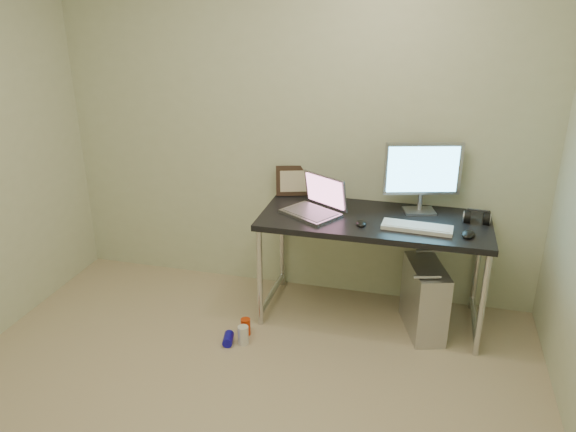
# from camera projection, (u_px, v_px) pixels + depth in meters

# --- Properties ---
(wall_back) EXTENTS (3.50, 0.02, 2.50)m
(wall_back) POSITION_uv_depth(u_px,v_px,m) (296.00, 127.00, 3.95)
(wall_back) COLOR beige
(wall_back) RESTS_ON ground
(desk) EXTENTS (1.50, 0.66, 0.75)m
(desk) POSITION_uv_depth(u_px,v_px,m) (374.00, 229.00, 3.73)
(desk) COLOR black
(desk) RESTS_ON ground
(tower_computer) EXTENTS (0.33, 0.50, 0.51)m
(tower_computer) POSITION_uv_depth(u_px,v_px,m) (424.00, 298.00, 3.73)
(tower_computer) COLOR #B9B9BE
(tower_computer) RESTS_ON ground
(cable_a) EXTENTS (0.01, 0.16, 0.69)m
(cable_a) POSITION_uv_depth(u_px,v_px,m) (421.00, 253.00, 4.01)
(cable_a) COLOR black
(cable_a) RESTS_ON ground
(cable_b) EXTENTS (0.02, 0.11, 0.71)m
(cable_b) POSITION_uv_depth(u_px,v_px,m) (433.00, 258.00, 3.98)
(cable_b) COLOR black
(cable_b) RESTS_ON ground
(can_red) EXTENTS (0.09, 0.09, 0.12)m
(can_red) POSITION_uv_depth(u_px,v_px,m) (246.00, 327.00, 3.75)
(can_red) COLOR red
(can_red) RESTS_ON ground
(can_white) EXTENTS (0.08, 0.08, 0.13)m
(can_white) POSITION_uv_depth(u_px,v_px,m) (243.00, 335.00, 3.65)
(can_white) COLOR silver
(can_white) RESTS_ON ground
(can_blue) EXTENTS (0.09, 0.13, 0.06)m
(can_blue) POSITION_uv_depth(u_px,v_px,m) (228.00, 339.00, 3.66)
(can_blue) COLOR #130DAE
(can_blue) RESTS_ON ground
(laptop) EXTENTS (0.46, 0.44, 0.25)m
(laptop) POSITION_uv_depth(u_px,v_px,m) (316.00, 205.00, 3.77)
(laptop) COLOR #9E9DA5
(laptop) RESTS_ON desk
(monitor) EXTENTS (0.50, 0.20, 0.48)m
(monitor) POSITION_uv_depth(u_px,v_px,m) (423.00, 172.00, 3.70)
(monitor) COLOR #9E9DA5
(monitor) RESTS_ON desk
(keyboard) EXTENTS (0.44, 0.17, 0.03)m
(keyboard) POSITION_uv_depth(u_px,v_px,m) (417.00, 227.00, 3.52)
(keyboard) COLOR silver
(keyboard) RESTS_ON desk
(mouse_right) EXTENTS (0.11, 0.14, 0.04)m
(mouse_right) POSITION_uv_depth(u_px,v_px,m) (468.00, 233.00, 3.42)
(mouse_right) COLOR black
(mouse_right) RESTS_ON desk
(mouse_left) EXTENTS (0.08, 0.11, 0.03)m
(mouse_left) POSITION_uv_depth(u_px,v_px,m) (361.00, 222.00, 3.59)
(mouse_left) COLOR black
(mouse_left) RESTS_ON desk
(headphones) EXTENTS (0.16, 0.10, 0.11)m
(headphones) POSITION_uv_depth(u_px,v_px,m) (477.00, 218.00, 3.63)
(headphones) COLOR black
(headphones) RESTS_ON desk
(picture_frame) EXTENTS (0.29, 0.16, 0.22)m
(picture_frame) POSITION_uv_depth(u_px,v_px,m) (295.00, 181.00, 4.08)
(picture_frame) COLOR black
(picture_frame) RESTS_ON desk
(webcam) EXTENTS (0.05, 0.04, 0.13)m
(webcam) POSITION_uv_depth(u_px,v_px,m) (330.00, 188.00, 3.99)
(webcam) COLOR silver
(webcam) RESTS_ON desk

